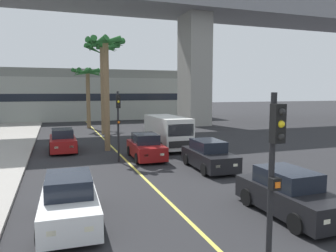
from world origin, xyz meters
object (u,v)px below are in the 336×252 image
(car_queue_second, at_px, (63,141))
(palm_tree_mid_median, at_px, (88,79))
(car_queue_third, at_px, (146,147))
(delivery_van, at_px, (167,131))
(palm_tree_near_median, at_px, (106,59))
(car_queue_fifth, at_px, (69,202))
(traffic_light_median_far, at_px, (118,117))
(car_queue_front, at_px, (289,194))
(traffic_light_median_near, at_px, (274,168))
(palm_tree_far_median, at_px, (102,62))
(car_queue_fourth, at_px, (209,156))

(car_queue_second, relative_size, palm_tree_mid_median, 0.60)
(car_queue_third, relative_size, delivery_van, 0.79)
(delivery_van, height_order, palm_tree_near_median, palm_tree_near_median)
(car_queue_fifth, relative_size, traffic_light_median_far, 0.99)
(car_queue_second, distance_m, traffic_light_median_far, 6.00)
(car_queue_third, bearing_deg, traffic_light_median_far, -167.11)
(car_queue_fifth, height_order, delivery_van, delivery_van)
(car_queue_front, xyz_separation_m, traffic_light_median_far, (-3.92, 10.12, 1.99))
(car_queue_fifth, xyz_separation_m, traffic_light_median_near, (3.72, -5.21, 1.99))
(palm_tree_near_median, bearing_deg, car_queue_front, -74.39)
(car_queue_fifth, distance_m, traffic_light_median_far, 9.21)
(palm_tree_far_median, bearing_deg, car_queue_front, -82.73)
(car_queue_front, height_order, palm_tree_mid_median, palm_tree_mid_median)
(traffic_light_median_near, bearing_deg, delivery_van, 77.82)
(car_queue_third, relative_size, palm_tree_mid_median, 0.61)
(palm_tree_far_median, bearing_deg, palm_tree_mid_median, 98.63)
(car_queue_front, bearing_deg, palm_tree_mid_median, 97.54)
(car_queue_front, relative_size, car_queue_fourth, 0.99)
(traffic_light_median_near, distance_m, palm_tree_mid_median, 32.37)
(car_queue_fourth, distance_m, palm_tree_far_median, 17.73)
(palm_tree_near_median, bearing_deg, traffic_light_median_far, -89.48)
(traffic_light_median_far, bearing_deg, car_queue_second, 122.77)
(traffic_light_median_far, relative_size, palm_tree_near_median, 0.52)
(palm_tree_far_median, bearing_deg, delivery_van, -71.66)
(car_queue_front, bearing_deg, car_queue_second, 115.13)
(delivery_van, bearing_deg, traffic_light_median_far, -142.07)
(car_queue_fourth, relative_size, palm_tree_mid_median, 0.61)
(car_queue_fifth, height_order, traffic_light_median_near, traffic_light_median_near)
(car_queue_third, distance_m, delivery_van, 3.79)
(palm_tree_far_median, bearing_deg, traffic_light_median_near, -90.91)
(traffic_light_median_near, bearing_deg, traffic_light_median_far, 92.29)
(delivery_van, xyz_separation_m, palm_tree_far_median, (-3.23, 9.73, 5.65))
(car_queue_front, distance_m, palm_tree_mid_median, 29.39)
(car_queue_third, height_order, palm_tree_mid_median, palm_tree_mid_median)
(car_queue_front, distance_m, palm_tree_near_median, 15.76)
(traffic_light_median_near, bearing_deg, car_queue_second, 101.10)
(traffic_light_median_near, bearing_deg, palm_tree_near_median, 91.89)
(traffic_light_median_near, bearing_deg, car_queue_front, 46.12)
(car_queue_fourth, xyz_separation_m, traffic_light_median_near, (-3.75, -10.36, 1.99))
(car_queue_second, relative_size, palm_tree_far_median, 0.47)
(traffic_light_median_near, bearing_deg, car_queue_third, 85.01)
(car_queue_fifth, relative_size, delivery_van, 0.79)
(car_queue_second, distance_m, palm_tree_near_median, 6.47)
(car_queue_fifth, height_order, palm_tree_near_median, palm_tree_near_median)
(car_queue_fifth, xyz_separation_m, delivery_van, (7.37, 11.69, 0.57))
(car_queue_third, height_order, traffic_light_median_far, traffic_light_median_far)
(traffic_light_median_near, relative_size, palm_tree_mid_median, 0.62)
(delivery_van, bearing_deg, palm_tree_far_median, 108.34)
(palm_tree_far_median, bearing_deg, car_queue_third, -86.36)
(traffic_light_median_far, height_order, palm_tree_mid_median, palm_tree_mid_median)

